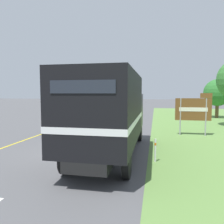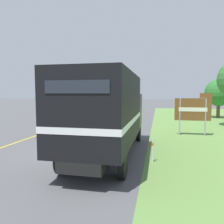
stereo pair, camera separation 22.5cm
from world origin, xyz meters
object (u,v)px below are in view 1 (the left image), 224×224
at_px(highway_sign, 194,110).
at_px(delineator_post, 155,150).
at_px(roadside_tree_mid, 218,93).
at_px(lead_car_white, 109,108).
at_px(horse_trailer_truck, 110,112).

bearing_deg(highway_sign, delineator_post, -111.51).
bearing_deg(roadside_tree_mid, lead_car_white, 178.67).
bearing_deg(highway_sign, roadside_tree_mid, 69.22).
distance_m(horse_trailer_truck, lead_car_white, 18.36).
height_order(highway_sign, delineator_post, highway_sign).
relative_size(highway_sign, delineator_post, 2.97).
xyz_separation_m(highway_sign, delineator_post, (-2.47, -6.28, -1.21)).
distance_m(horse_trailer_truck, roadside_tree_mid, 19.76).
xyz_separation_m(lead_car_white, highway_sign, (8.28, -12.02, 0.74)).
distance_m(lead_car_white, roadside_tree_mid, 12.88).
relative_size(lead_car_white, highway_sign, 1.39).
bearing_deg(horse_trailer_truck, lead_car_white, 102.09).
distance_m(highway_sign, delineator_post, 6.86).
xyz_separation_m(horse_trailer_truck, lead_car_white, (-3.84, 17.92, -1.02)).
relative_size(highway_sign, roadside_tree_mid, 0.63).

